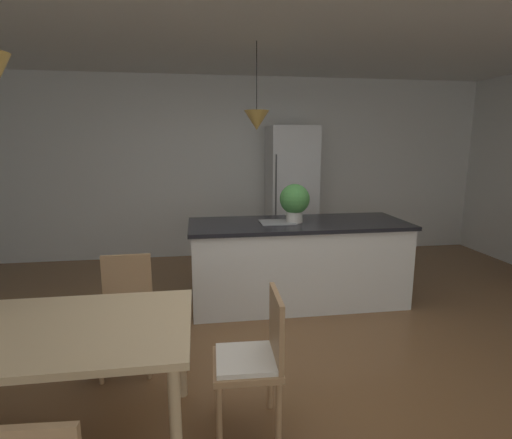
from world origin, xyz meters
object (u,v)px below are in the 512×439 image
kitchen_island (298,261)px  potted_plant_on_island (295,201)px  chair_kitchen_end (255,357)px  chair_far_right (126,309)px  dining_table (18,342)px  refrigerator (291,194)px

kitchen_island → potted_plant_on_island: bearing=180.0°
chair_kitchen_end → chair_far_right: (-0.88, 0.83, 0.00)m
dining_table → chair_kitchen_end: (1.30, -0.00, -0.20)m
chair_kitchen_end → kitchen_island: size_ratio=0.37×
potted_plant_on_island → kitchen_island: bearing=0.0°
refrigerator → potted_plant_on_island: refrigerator is taller
chair_far_right → kitchen_island: (1.63, 1.04, -0.01)m
chair_far_right → dining_table: bearing=-116.5°
potted_plant_on_island → chair_kitchen_end: bearing=-110.6°
kitchen_island → potted_plant_on_island: 0.67m
chair_far_right → potted_plant_on_island: bearing=33.3°
dining_table → chair_kitchen_end: 1.31m
potted_plant_on_island → chair_far_right: bearing=-146.7°
dining_table → refrigerator: refrigerator is taller
dining_table → potted_plant_on_island: 2.78m
dining_table → potted_plant_on_island: potted_plant_on_island is taller
chair_far_right → kitchen_island: kitchen_island is taller
dining_table → chair_kitchen_end: chair_kitchen_end is taller
dining_table → potted_plant_on_island: size_ratio=4.53×
refrigerator → potted_plant_on_island: size_ratio=4.82×
refrigerator → potted_plant_on_island: (-0.36, -1.65, 0.15)m
chair_kitchen_end → dining_table: bearing=179.9°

